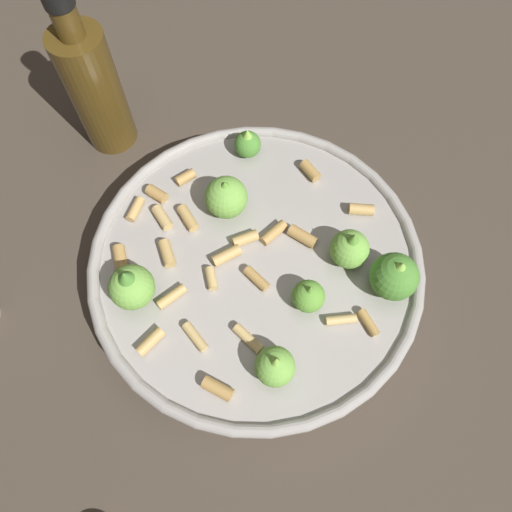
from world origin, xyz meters
The scene contains 3 objects.
ground_plane centered at (0.00, 0.00, 0.00)m, with size 2.40×2.40×0.00m, color #42382D.
cooking_pan centered at (0.00, 0.00, 0.03)m, with size 0.35×0.35×0.10m.
olive_oil_bottle centered at (-0.08, 0.26, 0.08)m, with size 0.06×0.06×0.21m.
Camera 1 is at (-0.09, -0.19, 0.50)m, focal length 33.41 mm.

